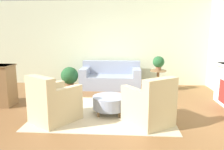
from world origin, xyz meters
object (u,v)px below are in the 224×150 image
at_px(side_table, 158,77).
at_px(potted_plant_floor, 70,76).
at_px(couch, 111,78).
at_px(ottoman_table, 110,102).
at_px(potted_plant_on_side_table, 159,62).
at_px(armchair_left, 53,104).
at_px(armchair_right, 150,106).

xyz_separation_m(side_table, potted_plant_floor, (-2.79, 0.16, -0.04)).
bearing_deg(couch, ottoman_table, -86.43).
bearing_deg(potted_plant_floor, ottoman_table, -56.87).
bearing_deg(ottoman_table, potted_plant_on_side_table, 57.56).
xyz_separation_m(ottoman_table, potted_plant_on_side_table, (1.33, 2.08, 0.61)).
height_order(couch, ottoman_table, couch).
distance_m(armchair_left, side_table, 3.53).
bearing_deg(armchair_left, side_table, 46.89).
bearing_deg(couch, armchair_left, -108.60).
bearing_deg(side_table, armchair_left, -133.11).
relative_size(armchair_left, potted_plant_floor, 1.61).
height_order(armchair_left, potted_plant_floor, armchair_left).
relative_size(ottoman_table, side_table, 1.17).
xyz_separation_m(ottoman_table, side_table, (1.33, 2.08, 0.16)).
height_order(armchair_left, side_table, armchair_left).
height_order(armchair_left, armchair_right, same).
height_order(couch, potted_plant_floor, couch).
bearing_deg(side_table, potted_plant_floor, 176.63).
height_order(side_table, potted_plant_floor, potted_plant_floor).
bearing_deg(ottoman_table, side_table, 57.56).
xyz_separation_m(couch, ottoman_table, (0.14, -2.31, -0.05)).
bearing_deg(armchair_left, ottoman_table, 24.38).
distance_m(ottoman_table, side_table, 2.48).
bearing_deg(potted_plant_floor, potted_plant_on_side_table, -3.37).
xyz_separation_m(ottoman_table, potted_plant_floor, (-1.47, 2.25, 0.12)).
relative_size(armchair_left, armchair_right, 1.00).
bearing_deg(side_table, couch, 171.17).
xyz_separation_m(armchair_left, armchair_right, (1.90, 0.00, 0.00)).
bearing_deg(armchair_right, couch, 108.75).
distance_m(armchair_left, potted_plant_on_side_table, 3.57).
bearing_deg(potted_plant_floor, side_table, -3.37).
height_order(couch, potted_plant_on_side_table, potted_plant_on_side_table).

